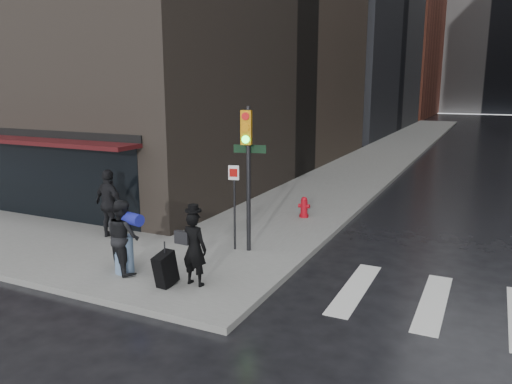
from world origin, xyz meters
TOP-DOWN VIEW (x-y plane):
  - ground at (0.00, 0.00)m, footprint 140.00×140.00m
  - sidewalk_left at (0.00, 27.00)m, footprint 4.00×50.00m
  - bldg_left_far at (-13.00, 62.00)m, footprint 22.00×20.00m
  - bldg_distant at (6.00, 78.00)m, footprint 40.00×12.00m
  - storefront at (-7.00, 1.90)m, footprint 8.40×1.11m
  - man_overcoat at (0.36, -0.66)m, footprint 0.95×0.87m
  - man_jeans at (-1.34, -0.66)m, footprint 1.15×0.98m
  - man_greycoat at (-3.42, 1.24)m, footprint 1.19×0.71m
  - traffic_light at (0.49, 1.81)m, footprint 0.89×0.51m
  - fire_hydrant at (0.65, 5.57)m, footprint 0.37×0.29m

SIDE VIEW (x-z plane):
  - ground at x=0.00m, z-range 0.00..0.00m
  - sidewalk_left at x=0.00m, z-range 0.00..0.15m
  - fire_hydrant at x=0.65m, z-range 0.11..0.78m
  - man_overcoat at x=0.36m, z-range 0.00..1.77m
  - man_jeans at x=-1.34m, z-range 0.15..1.83m
  - man_greycoat at x=-3.42m, z-range 0.15..2.05m
  - storefront at x=-7.00m, z-range 0.41..3.24m
  - traffic_light at x=0.49m, z-range 0.68..4.32m
  - bldg_left_far at x=-13.00m, z-range 0.00..26.00m
  - bldg_distant at x=6.00m, z-range 0.00..32.00m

